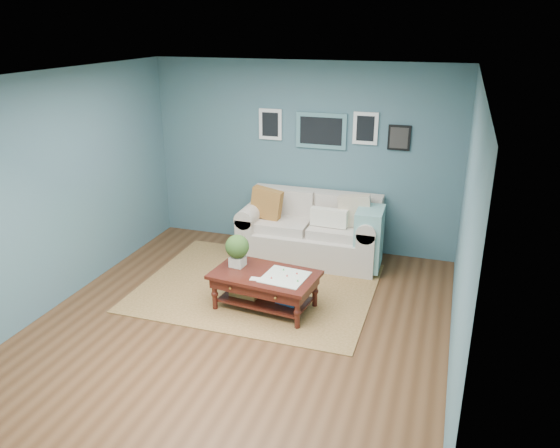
% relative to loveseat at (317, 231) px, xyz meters
% --- Properties ---
extents(room_shell, '(5.00, 5.02, 2.70)m').
position_rel_loveseat_xyz_m(room_shell, '(-0.35, -1.97, 0.94)').
color(room_shell, brown).
rests_on(room_shell, ground).
extents(area_rug, '(2.90, 2.32, 0.01)m').
position_rel_loveseat_xyz_m(area_rug, '(-0.49, -1.11, -0.41)').
color(area_rug, brown).
rests_on(area_rug, ground).
extents(loveseat, '(1.99, 0.90, 1.02)m').
position_rel_loveseat_xyz_m(loveseat, '(0.00, 0.00, 0.00)').
color(loveseat, beige).
rests_on(loveseat, ground).
extents(coffee_table, '(1.28, 0.83, 0.85)m').
position_rel_loveseat_xyz_m(coffee_table, '(-0.28, -1.57, -0.04)').
color(coffee_table, '#390F0F').
rests_on(coffee_table, ground).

